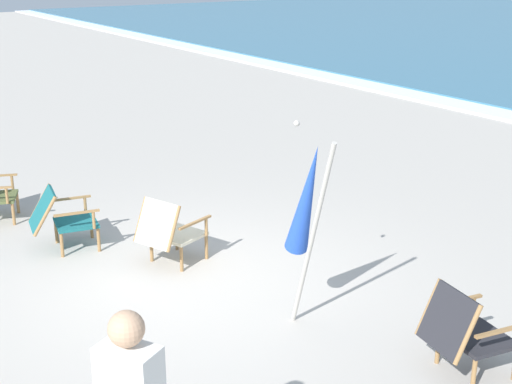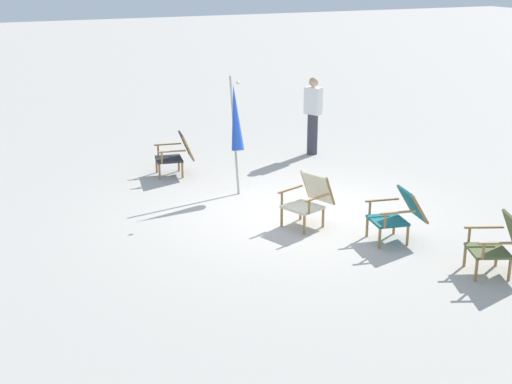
{
  "view_description": "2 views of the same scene",
  "coord_description": "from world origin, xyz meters",
  "views": [
    {
      "loc": [
        6.27,
        -3.28,
        3.4
      ],
      "look_at": [
        -0.36,
        1.11,
        0.74
      ],
      "focal_mm": 50.0,
      "sensor_mm": 36.0,
      "label": 1
    },
    {
      "loc": [
        -9.69,
        5.12,
        3.95
      ],
      "look_at": [
        -0.41,
        0.89,
        0.6
      ],
      "focal_mm": 50.0,
      "sensor_mm": 36.0,
      "label": 2
    }
  ],
  "objects": [
    {
      "name": "ground_plane",
      "position": [
        0.0,
        0.0,
        0.0
      ],
      "size": [
        80.0,
        80.0,
        0.0
      ],
      "primitive_type": "plane",
      "color": "#B2AAA0"
    },
    {
      "name": "umbrella_furled_blue",
      "position": [
        1.52,
        0.41,
        1.31
      ],
      "size": [
        0.84,
        0.35,
        2.0
      ],
      "color": "#B7B2A8",
      "rests_on": "ground"
    },
    {
      "name": "beach_chair_front_left",
      "position": [
        -1.67,
        -0.82,
        0.42
      ],
      "size": [
        0.71,
        0.87,
        0.77
      ],
      "color": "#196066",
      "rests_on": "ground"
    },
    {
      "name": "beach_chair_back_left",
      "position": [
        2.85,
        1.07,
        0.43
      ],
      "size": [
        0.69,
        0.79,
        0.81
      ],
      "color": "#28282D",
      "rests_on": "ground"
    },
    {
      "name": "beach_chair_mid_center",
      "position": [
        -0.56,
        0.06,
        0.43
      ],
      "size": [
        0.78,
        0.87,
        0.8
      ],
      "color": "beige",
      "rests_on": "ground"
    }
  ]
}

